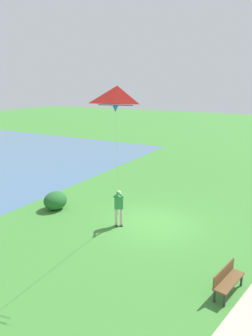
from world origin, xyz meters
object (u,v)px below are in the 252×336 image
(flying_kite, at_px, (117,100))
(park_bench_far_walkway, at_px, (227,279))
(lakeside_shrub, at_px, (55,201))
(person_kite_flyer, at_px, (119,205))

(flying_kite, xyz_separation_m, park_bench_far_walkway, (-3.86, -0.28, -5.47))
(lakeside_shrub, bearing_deg, flying_kite, 152.17)
(person_kite_flyer, height_order, park_bench_far_walkway, person_kite_flyer)
(flying_kite, bearing_deg, person_kite_flyer, -59.61)
(flying_kite, distance_m, park_bench_far_walkway, 6.70)
(person_kite_flyer, relative_size, lakeside_shrub, 1.37)
(flying_kite, bearing_deg, park_bench_far_walkway, -175.89)
(person_kite_flyer, distance_m, lakeside_shrub, 4.04)
(flying_kite, distance_m, lakeside_shrub, 8.45)
(person_kite_flyer, xyz_separation_m, park_bench_far_walkway, (-5.54, 2.59, -0.54))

